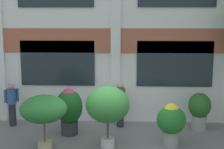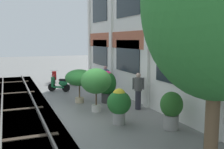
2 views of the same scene
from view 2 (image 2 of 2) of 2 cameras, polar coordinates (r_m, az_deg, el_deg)
The scene contains 14 objects.
ground_plane at distance 11.37m, azimuth -4.20°, elevation -8.33°, with size 80.00×80.00×0.00m, color slate.
apartment_facade at distance 12.15m, azimuth 8.96°, elevation 9.67°, with size 17.82×0.64×7.16m.
rail_tracks at distance 10.91m, azimuth -19.05°, elevation -10.16°, with size 25.46×2.80×0.43m.
broadleaf_tree at distance 6.72m, azimuth 22.08°, elevation 13.59°, with size 3.78×3.60×6.31m.
potted_plant_terracotta_small at distance 11.29m, azimuth -3.49°, elevation -1.58°, with size 1.32×1.32×1.90m.
potted_plant_wide_bowl at distance 18.46m, azimuth -8.19°, elevation -1.16°, with size 0.81×0.81×0.80m.
potted_plant_ribbed_drum at distance 9.39m, azimuth 12.80°, elevation -7.14°, with size 0.79×0.79×1.33m.
potted_plant_low_pan at distance 13.02m, azimuth -7.15°, elevation -0.82°, with size 1.39×1.39×1.66m.
potted_plant_glazed_jar at distance 12.98m, azimuth -1.08°, elevation -2.16°, with size 0.91×0.91×1.60m.
potted_plant_stone_basin at distance 9.69m, azimuth 1.55°, elevation -6.27°, with size 0.89×0.89×1.35m.
scooter_near_curb at distance 19.52m, azimuth -12.55°, elevation -0.45°, with size 1.38×0.50×0.98m.
scooter_second_parked at distance 16.08m, azimuth -11.28°, elevation -2.12°, with size 0.84×1.21×0.98m.
resident_by_doorway at distance 15.33m, azimuth -1.44°, elevation -0.88°, with size 0.46×0.34×1.59m.
resident_watching_tracks at distance 11.78m, azimuth 5.72°, elevation -3.33°, with size 0.34×0.49×1.66m.
Camera 2 is at (10.41, -3.35, 3.13)m, focal length 42.00 mm.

